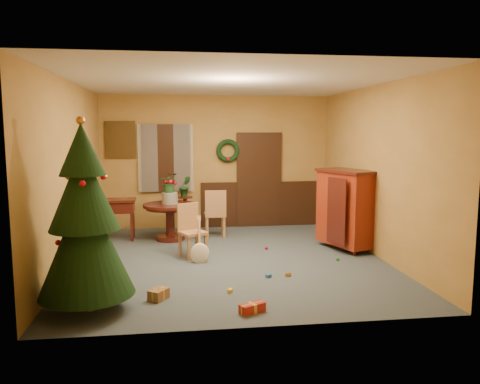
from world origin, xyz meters
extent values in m
plane|color=#343D4C|center=(0.00, 0.00, 0.00)|extent=(5.50, 5.50, 0.00)
plane|color=silver|center=(0.00, 0.00, 2.90)|extent=(5.50, 5.50, 0.00)
plane|color=olive|center=(0.00, 2.75, 1.45)|extent=(5.00, 0.00, 5.00)
plane|color=olive|center=(0.00, -2.75, 1.45)|extent=(5.00, 0.00, 5.00)
plane|color=olive|center=(-2.50, 0.00, 1.45)|extent=(0.00, 5.50, 5.50)
plane|color=olive|center=(2.50, 0.00, 1.45)|extent=(0.00, 5.50, 5.50)
cube|color=black|center=(1.05, 2.71, 0.50)|extent=(2.80, 0.06, 1.00)
cube|color=black|center=(0.95, 2.70, 1.05)|extent=(1.00, 0.08, 2.10)
cube|color=white|center=(0.95, 2.73, 1.00)|extent=(0.80, 0.03, 1.90)
cube|color=black|center=(-1.10, 2.70, 1.55)|extent=(1.05, 0.08, 1.45)
cube|color=white|center=(-1.10, 2.73, 1.55)|extent=(0.88, 0.03, 1.25)
cube|color=white|center=(-1.48, 2.65, 1.55)|extent=(0.42, 0.02, 1.45)
cube|color=white|center=(-0.72, 2.65, 1.55)|extent=(0.42, 0.02, 1.45)
torus|color=black|center=(0.25, 2.67, 1.70)|extent=(0.51, 0.11, 0.51)
cube|color=#4C3819|center=(-2.05, 2.71, 1.95)|extent=(0.62, 0.05, 0.78)
cube|color=gray|center=(-2.05, 2.74, 1.95)|extent=(0.48, 0.02, 0.62)
cylinder|color=black|center=(-1.01, 1.57, 0.69)|extent=(1.04, 1.04, 0.06)
cylinder|color=black|center=(-1.01, 1.57, 0.63)|extent=(0.93, 0.93, 0.04)
cylinder|color=black|center=(-1.01, 1.57, 0.35)|extent=(0.17, 0.17, 0.58)
cylinder|color=black|center=(-1.01, 1.57, 0.05)|extent=(0.56, 0.56, 0.09)
cylinder|color=slate|center=(-1.01, 1.57, 0.83)|extent=(0.31, 0.31, 0.22)
imported|color=#1E4C23|center=(-1.01, 1.57, 1.13)|extent=(0.35, 0.30, 0.39)
cube|color=#9B653E|center=(-0.62, 0.22, 0.42)|extent=(0.52, 0.52, 0.05)
cube|color=#9B653E|center=(-0.69, 0.38, 0.67)|extent=(0.37, 0.21, 0.47)
cube|color=#9B653E|center=(-0.54, 0.43, 0.20)|extent=(0.06, 0.06, 0.40)
cube|color=#9B653E|center=(-0.83, 0.29, 0.20)|extent=(0.06, 0.06, 0.40)
cube|color=#9B653E|center=(-0.40, 0.15, 0.20)|extent=(0.06, 0.06, 0.40)
cube|color=#9B653E|center=(-0.69, 0.01, 0.20)|extent=(0.06, 0.06, 0.40)
cube|color=#9B653E|center=(-0.12, 1.77, 0.45)|extent=(0.42, 0.42, 0.05)
cube|color=#9B653E|center=(-0.12, 1.58, 0.72)|extent=(0.42, 0.04, 0.50)
cube|color=#9B653E|center=(-0.28, 1.60, 0.21)|extent=(0.05, 0.05, 0.43)
cube|color=#9B653E|center=(0.05, 1.60, 0.21)|extent=(0.05, 0.05, 0.43)
cube|color=#9B653E|center=(-0.29, 1.94, 0.21)|extent=(0.05, 0.05, 0.43)
cube|color=#9B653E|center=(0.05, 1.94, 0.21)|extent=(0.05, 0.05, 0.43)
cylinder|color=black|center=(-0.70, 2.10, 0.38)|extent=(0.09, 0.09, 0.76)
cylinder|color=black|center=(-0.70, 2.10, 0.77)|extent=(0.30, 0.30, 0.03)
imported|color=#19471E|center=(-0.70, 2.10, 1.00)|extent=(0.28, 0.25, 0.43)
cylinder|color=#382111|center=(-1.93, -2.01, 0.12)|extent=(0.14, 0.14, 0.24)
cone|color=black|center=(-1.93, -2.01, 0.86)|extent=(1.11, 1.11, 1.31)
cone|color=black|center=(-1.93, -2.01, 1.46)|extent=(0.81, 0.81, 0.96)
cone|color=black|center=(-1.93, -2.01, 1.92)|extent=(0.53, 0.53, 0.61)
sphere|color=#C5822E|center=(-1.93, -2.01, 2.24)|extent=(0.10, 0.10, 0.10)
cube|color=black|center=(-2.14, 1.70, 0.79)|extent=(0.92, 0.46, 0.05)
cube|color=black|center=(-2.14, 1.70, 0.65)|extent=(0.87, 0.42, 0.19)
cube|color=black|center=(-2.53, 1.70, 0.38)|extent=(0.06, 0.32, 0.75)
cube|color=black|center=(-1.75, 1.70, 0.38)|extent=(0.06, 0.32, 0.75)
cube|color=#5C130A|center=(2.15, 0.44, 0.74)|extent=(0.87, 1.18, 1.32)
cube|color=black|center=(2.15, 0.44, 1.42)|extent=(0.95, 1.26, 0.05)
cylinder|color=black|center=(2.15, -0.01, 0.05)|extent=(0.07, 0.07, 0.10)
cylinder|color=black|center=(2.15, 0.88, 0.05)|extent=(0.07, 0.07, 0.10)
cube|color=brown|center=(-2.07, -1.30, 0.08)|extent=(0.30, 0.22, 0.16)
cube|color=gold|center=(-2.07, -1.30, 0.08)|extent=(0.30, 0.04, 0.16)
cube|color=gold|center=(-2.07, -1.30, 0.08)|extent=(0.05, 0.22, 0.16)
cube|color=maroon|center=(-1.85, -1.62, 0.11)|extent=(0.30, 0.30, 0.21)
cube|color=gold|center=(-1.85, -1.62, 0.11)|extent=(0.18, 0.17, 0.22)
cube|color=gold|center=(-1.85, -1.62, 0.11)|extent=(0.17, 0.18, 0.22)
cube|color=brown|center=(-1.12, -1.74, 0.07)|extent=(0.28, 0.30, 0.13)
cube|color=gold|center=(-1.12, -1.74, 0.07)|extent=(0.17, 0.22, 0.14)
cube|color=gold|center=(-1.12, -1.74, 0.07)|extent=(0.16, 0.13, 0.14)
cube|color=maroon|center=(-0.01, -2.33, 0.06)|extent=(0.34, 0.26, 0.11)
cube|color=gold|center=(-0.01, -2.33, 0.06)|extent=(0.29, 0.16, 0.11)
cube|color=gold|center=(-0.01, -2.33, 0.06)|extent=(0.10, 0.14, 0.11)
cube|color=#2A63B6|center=(0.44, -1.05, 0.03)|extent=(0.09, 0.09, 0.05)
sphere|color=#278F28|center=(1.75, -0.32, 0.03)|extent=(0.06, 0.06, 0.06)
cube|color=gold|center=(-0.19, -1.61, 0.03)|extent=(0.08, 0.09, 0.05)
sphere|color=red|center=(0.72, 0.57, 0.03)|extent=(0.06, 0.06, 0.06)
cube|color=#C5822E|center=(0.73, -1.04, 0.03)|extent=(0.09, 0.08, 0.05)
camera|label=1|loc=(-0.85, -7.54, 2.12)|focal=35.00mm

